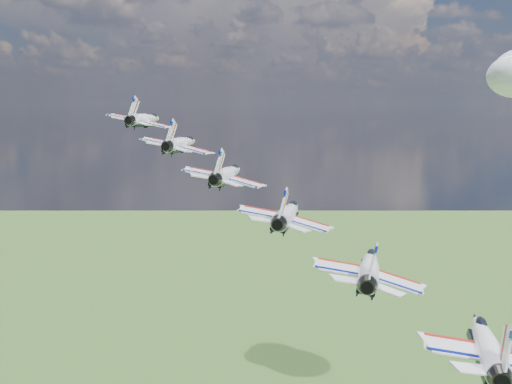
% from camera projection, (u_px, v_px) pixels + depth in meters
% --- Properties ---
extents(jet_0, '(10.13, 13.82, 5.82)m').
position_uv_depth(jet_0, '(146.00, 119.00, 95.47)').
color(jet_0, white).
extents(jet_1, '(10.13, 13.82, 5.82)m').
position_uv_depth(jet_1, '(182.00, 143.00, 85.56)').
color(jet_1, white).
extents(jet_2, '(10.13, 13.82, 5.82)m').
position_uv_depth(jet_2, '(228.00, 174.00, 75.64)').
color(jet_2, white).
extents(jet_3, '(10.13, 13.82, 5.82)m').
position_uv_depth(jet_3, '(288.00, 213.00, 65.72)').
color(jet_3, white).
extents(jet_4, '(10.13, 13.82, 5.82)m').
position_uv_depth(jet_4, '(369.00, 267.00, 55.81)').
color(jet_4, silver).
extents(jet_5, '(10.13, 13.82, 5.82)m').
position_uv_depth(jet_5, '(486.00, 343.00, 45.89)').
color(jet_5, silver).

